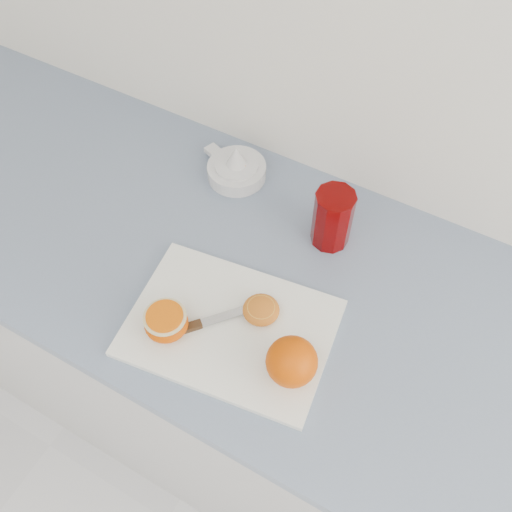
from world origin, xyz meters
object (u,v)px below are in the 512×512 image
object	(u,v)px
counter	(259,370)
red_tumbler	(332,220)
cutting_board	(230,328)
half_orange	(166,322)
citrus_juicer	(236,168)

from	to	relation	value
counter	red_tumbler	distance (m)	0.53
red_tumbler	cutting_board	bearing A→B (deg)	-103.98
half_orange	red_tumbler	world-z (taller)	red_tumbler
cutting_board	red_tumbler	xyz separation A→B (m)	(0.07, 0.27, 0.05)
citrus_juicer	red_tumbler	xyz separation A→B (m)	(0.25, -0.06, 0.04)
red_tumbler	half_orange	bearing A→B (deg)	-115.94
counter	red_tumbler	world-z (taller)	red_tumbler
counter	cutting_board	bearing A→B (deg)	-84.28
counter	cutting_board	size ratio (longest dim) A/B	6.68
counter	red_tumbler	xyz separation A→B (m)	(0.08, 0.14, 0.50)
citrus_juicer	red_tumbler	bearing A→B (deg)	-13.04
counter	citrus_juicer	distance (m)	0.53
counter	citrus_juicer	bearing A→B (deg)	130.35
cutting_board	red_tumbler	bearing A→B (deg)	76.02
cutting_board	red_tumbler	world-z (taller)	red_tumbler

